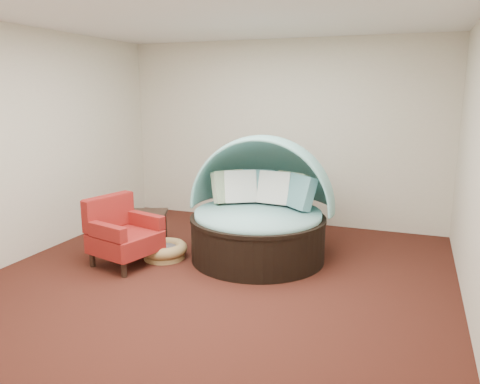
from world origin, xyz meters
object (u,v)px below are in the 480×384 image
(red_armchair, at_px, (122,234))
(canopy_daybed, at_px, (260,202))
(pet_basket, at_px, (164,250))
(side_table, at_px, (148,224))

(red_armchair, bearing_deg, canopy_daybed, 44.95)
(canopy_daybed, distance_m, red_armchair, 1.71)
(pet_basket, distance_m, side_table, 0.61)
(side_table, bearing_deg, canopy_daybed, 4.67)
(canopy_daybed, bearing_deg, side_table, -178.85)
(canopy_daybed, height_order, side_table, canopy_daybed)
(canopy_daybed, distance_m, pet_basket, 1.33)
(canopy_daybed, height_order, red_armchair, canopy_daybed)
(pet_basket, xyz_separation_m, side_table, (-0.45, 0.38, 0.19))
(pet_basket, xyz_separation_m, red_armchair, (-0.37, -0.34, 0.27))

